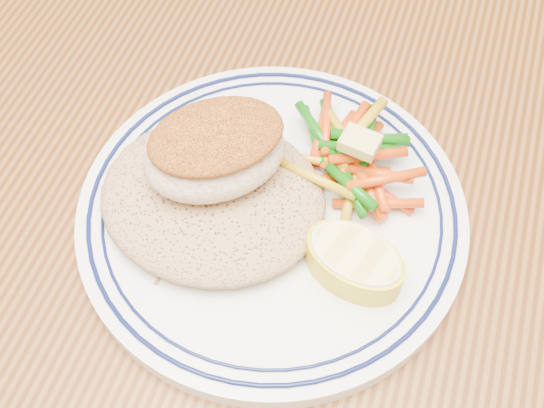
{
  "coord_description": "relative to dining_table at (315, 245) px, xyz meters",
  "views": [
    {
      "loc": [
        0.06,
        -0.28,
        1.15
      ],
      "look_at": [
        -0.02,
        -0.05,
        0.77
      ],
      "focal_mm": 45.0,
      "sensor_mm": 36.0,
      "label": 1
    }
  ],
  "objects": [
    {
      "name": "lemon_wedge",
      "position": [
        0.04,
        -0.08,
        0.13
      ],
      "size": [
        0.07,
        0.07,
        0.03
      ],
      "color": "yellow",
      "rests_on": "plate"
    },
    {
      "name": "butter_pat",
      "position": [
        0.02,
        0.0,
        0.15
      ],
      "size": [
        0.03,
        0.02,
        0.01
      ],
      "primitive_type": "cube",
      "rotation": [
        0.0,
        0.0,
        -0.16
      ],
      "color": "#D5CB68",
      "rests_on": "vegetable_pile"
    },
    {
      "name": "fish_fillet",
      "position": [
        -0.06,
        -0.04,
        0.16
      ],
      "size": [
        0.11,
        0.11,
        0.05
      ],
      "color": "beige",
      "rests_on": "rice_pilaf"
    },
    {
      "name": "dining_table",
      "position": [
        0.0,
        0.0,
        0.0
      ],
      "size": [
        1.5,
        0.9,
        0.75
      ],
      "color": "#4A270E",
      "rests_on": "ground"
    },
    {
      "name": "plate",
      "position": [
        -0.02,
        -0.05,
        0.11
      ],
      "size": [
        0.26,
        0.26,
        0.02
      ],
      "color": "white",
      "rests_on": "dining_table"
    },
    {
      "name": "vegetable_pile",
      "position": [
        0.02,
        0.0,
        0.13
      ],
      "size": [
        0.12,
        0.1,
        0.03
      ],
      "color": "#CD3D0A",
      "rests_on": "plate"
    },
    {
      "name": "rice_pilaf",
      "position": [
        -0.06,
        -0.06,
        0.13
      ],
      "size": [
        0.15,
        0.13,
        0.03
      ],
      "primitive_type": "ellipsoid",
      "color": "#99724C",
      "rests_on": "plate"
    }
  ]
}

